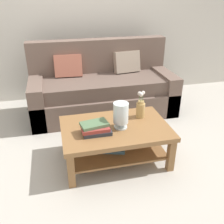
% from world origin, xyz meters
% --- Properties ---
extents(ground_plane, '(10.00, 10.00, 0.00)m').
position_xyz_m(ground_plane, '(0.00, 0.00, 0.00)').
color(ground_plane, '#B7B2A8').
extents(back_wall, '(6.40, 0.12, 2.70)m').
position_xyz_m(back_wall, '(0.00, 1.65, 1.35)').
color(back_wall, beige).
rests_on(back_wall, ground).
extents(couch, '(2.12, 0.90, 1.06)m').
position_xyz_m(couch, '(0.14, 0.86, 0.36)').
color(couch, brown).
rests_on(couch, ground).
extents(coffee_table, '(1.15, 0.76, 0.42)m').
position_xyz_m(coffee_table, '(0.02, -0.40, 0.31)').
color(coffee_table, olive).
rests_on(coffee_table, ground).
extents(book_stack_main, '(0.31, 0.22, 0.11)m').
position_xyz_m(book_stack_main, '(-0.20, -0.48, 0.47)').
color(book_stack_main, '#2D333D').
rests_on(book_stack_main, coffee_table).
extents(glass_hurricane_vase, '(0.16, 0.16, 0.28)m').
position_xyz_m(glass_hurricane_vase, '(0.07, -0.44, 0.58)').
color(glass_hurricane_vase, silver).
rests_on(glass_hurricane_vase, coffee_table).
extents(flower_pitcher, '(0.10, 0.10, 0.32)m').
position_xyz_m(flower_pitcher, '(0.36, -0.26, 0.54)').
color(flower_pitcher, tan).
rests_on(flower_pitcher, coffee_table).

